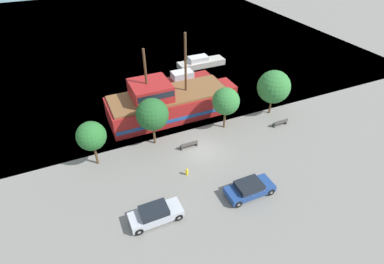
# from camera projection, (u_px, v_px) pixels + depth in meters

# --- Properties ---
(ground_plane) EXTENTS (160.00, 160.00, 0.00)m
(ground_plane) POSITION_uv_depth(u_px,v_px,m) (203.00, 150.00, 32.08)
(ground_plane) COLOR gray
(water_surface) EXTENTS (80.00, 80.00, 0.00)m
(water_surface) POSITION_uv_depth(u_px,v_px,m) (114.00, 30.00, 64.33)
(water_surface) COLOR slate
(water_surface) RESTS_ON ground
(pirate_ship) EXTENTS (16.16, 5.62, 10.04)m
(pirate_ship) POSITION_uv_depth(u_px,v_px,m) (168.00, 102.00, 36.60)
(pirate_ship) COLOR #A31E1E
(pirate_ship) RESTS_ON water_surface
(moored_boat_dockside) EXTENTS (7.60, 2.42, 1.83)m
(moored_boat_dockside) POSITION_uv_depth(u_px,v_px,m) (185.00, 78.00, 44.30)
(moored_boat_dockside) COLOR maroon
(moored_boat_dockside) RESTS_ON water_surface
(moored_boat_outer) EXTENTS (7.80, 2.24, 1.74)m
(moored_boat_outer) POSITION_uv_depth(u_px,v_px,m) (201.00, 62.00, 48.98)
(moored_boat_outer) COLOR #B7B2A8
(moored_boat_outer) RESTS_ON water_surface
(parked_car_curb_front) EXTENTS (4.36, 1.81, 1.48)m
(parked_car_curb_front) POSITION_uv_depth(u_px,v_px,m) (155.00, 214.00, 24.46)
(parked_car_curb_front) COLOR #B7BCC6
(parked_car_curb_front) RESTS_ON ground_plane
(parked_car_curb_mid) EXTENTS (4.40, 1.99, 1.38)m
(parked_car_curb_mid) POSITION_uv_depth(u_px,v_px,m) (249.00, 188.00, 26.75)
(parked_car_curb_mid) COLOR navy
(parked_car_curb_mid) RESTS_ON ground_plane
(fire_hydrant) EXTENTS (0.42, 0.25, 0.76)m
(fire_hydrant) POSITION_uv_depth(u_px,v_px,m) (187.00, 172.00, 28.89)
(fire_hydrant) COLOR yellow
(fire_hydrant) RESTS_ON ground_plane
(bench_promenade_east) EXTENTS (1.92, 0.45, 0.85)m
(bench_promenade_east) POSITION_uv_depth(u_px,v_px,m) (189.00, 145.00, 32.16)
(bench_promenade_east) COLOR #4C4742
(bench_promenade_east) RESTS_ON ground_plane
(bench_promenade_west) EXTENTS (1.83, 0.45, 0.85)m
(bench_promenade_west) POSITION_uv_depth(u_px,v_px,m) (280.00, 123.00, 35.49)
(bench_promenade_west) COLOR #4C4742
(bench_promenade_west) RESTS_ON ground_plane
(tree_row_east) EXTENTS (2.84, 2.84, 4.90)m
(tree_row_east) POSITION_uv_depth(u_px,v_px,m) (91.00, 136.00, 28.40)
(tree_row_east) COLOR brown
(tree_row_east) RESTS_ON ground_plane
(tree_row_mideast) EXTENTS (3.42, 3.42, 5.47)m
(tree_row_mideast) POSITION_uv_depth(u_px,v_px,m) (152.00, 114.00, 30.87)
(tree_row_mideast) COLOR brown
(tree_row_mideast) RESTS_ON ground_plane
(tree_row_midwest) EXTENTS (3.11, 3.11, 5.10)m
(tree_row_midwest) POSITION_uv_depth(u_px,v_px,m) (226.00, 101.00, 33.42)
(tree_row_midwest) COLOR brown
(tree_row_midwest) RESTS_ON ground_plane
(tree_row_west) EXTENTS (3.97, 3.97, 5.67)m
(tree_row_west) POSITION_uv_depth(u_px,v_px,m) (274.00, 87.00, 35.84)
(tree_row_west) COLOR brown
(tree_row_west) RESTS_ON ground_plane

